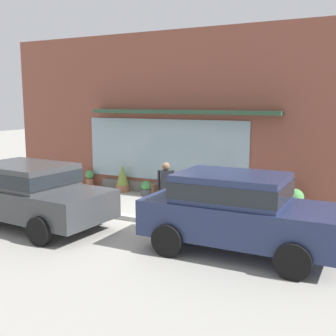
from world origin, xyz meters
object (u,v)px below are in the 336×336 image
at_px(parked_car_navy, 237,208).
at_px(potted_plant_low_front, 227,192).
at_px(potted_plant_corner_tall, 171,183).
at_px(potted_plant_trailing_edge, 146,188).
at_px(potted_plant_window_right, 295,201).
at_px(potted_plant_by_entrance, 123,179).
at_px(parked_car_dark_gray, 29,191).
at_px(potted_plant_near_hydrant, 90,178).
at_px(fire_hydrant, 197,205).
at_px(pedestrian_with_handbag, 165,187).

bearing_deg(parked_car_navy, potted_plant_low_front, 111.61).
height_order(potted_plant_corner_tall, potted_plant_trailing_edge, potted_plant_corner_tall).
bearing_deg(potted_plant_window_right, potted_plant_by_entrance, 177.76).
distance_m(parked_car_dark_gray, potted_plant_low_front, 5.85).
bearing_deg(potted_plant_window_right, potted_plant_low_front, 174.22).
bearing_deg(parked_car_navy, potted_plant_near_hydrant, 149.68).
xyz_separation_m(parked_car_navy, potted_plant_by_entrance, (-5.40, 3.96, -0.49)).
bearing_deg(fire_hydrant, potted_plant_low_front, 87.31).
bearing_deg(pedestrian_with_handbag, potted_plant_low_front, -136.88).
xyz_separation_m(potted_plant_low_front, potted_plant_near_hydrant, (-5.33, 0.09, -0.01)).
xyz_separation_m(potted_plant_corner_tall, potted_plant_window_right, (4.05, -0.29, -0.09)).
height_order(parked_car_navy, potted_plant_window_right, parked_car_navy).
distance_m(fire_hydrant, pedestrian_with_handbag, 0.96).
relative_size(fire_hydrant, pedestrian_with_handbag, 0.55).
xyz_separation_m(fire_hydrant, potted_plant_window_right, (2.18, 1.94, -0.05)).
bearing_deg(parked_car_navy, potted_plant_by_entrance, 143.75).
height_order(parked_car_navy, parked_car_dark_gray, parked_car_navy).
bearing_deg(potted_plant_trailing_edge, potted_plant_near_hydrant, 174.72).
bearing_deg(potted_plant_trailing_edge, potted_plant_window_right, -0.77).
bearing_deg(parked_car_dark_gray, potted_plant_by_entrance, 95.64).
distance_m(fire_hydrant, parked_car_navy, 2.50).
height_order(pedestrian_with_handbag, potted_plant_near_hydrant, pedestrian_with_handbag).
bearing_deg(pedestrian_with_handbag, potted_plant_trailing_edge, -76.97).
relative_size(pedestrian_with_handbag, potted_plant_low_front, 2.19).
xyz_separation_m(parked_car_navy, potted_plant_trailing_edge, (-4.36, 3.80, -0.70)).
xyz_separation_m(pedestrian_with_handbag, parked_car_navy, (2.45, -1.50, 0.06)).
relative_size(fire_hydrant, potted_plant_corner_tall, 0.89).
xyz_separation_m(potted_plant_trailing_edge, potted_plant_by_entrance, (-1.04, 0.17, 0.21)).
xyz_separation_m(potted_plant_corner_tall, potted_plant_trailing_edge, (-0.84, -0.22, -0.21)).
relative_size(potted_plant_corner_tall, potted_plant_window_right, 1.36).
height_order(pedestrian_with_handbag, potted_plant_low_front, pedestrian_with_handbag).
distance_m(pedestrian_with_handbag, potted_plant_trailing_edge, 3.05).
bearing_deg(potted_plant_low_front, pedestrian_with_handbag, -110.11).
bearing_deg(potted_plant_low_front, potted_plant_near_hydrant, 179.06).
height_order(potted_plant_window_right, potted_plant_trailing_edge, potted_plant_window_right).
height_order(fire_hydrant, pedestrian_with_handbag, pedestrian_with_handbag).
height_order(potted_plant_near_hydrant, potted_plant_trailing_edge, potted_plant_near_hydrant).
bearing_deg(pedestrian_with_handbag, parked_car_dark_gray, 8.76).
bearing_deg(parked_car_dark_gray, potted_plant_near_hydrant, 113.54).
bearing_deg(potted_plant_window_right, parked_car_dark_gray, -143.81).
bearing_deg(potted_plant_by_entrance, potted_plant_trailing_edge, -9.08).
distance_m(pedestrian_with_handbag, potted_plant_low_front, 2.65).
bearing_deg(parked_car_dark_gray, pedestrian_with_handbag, 39.80).
bearing_deg(potted_plant_corner_tall, potted_plant_by_entrance, -178.30).
distance_m(pedestrian_with_handbag, potted_plant_corner_tall, 2.77).
xyz_separation_m(potted_plant_low_front, potted_plant_corner_tall, (-1.97, 0.08, 0.10)).
xyz_separation_m(fire_hydrant, potted_plant_trailing_edge, (-2.70, 2.01, -0.17)).
bearing_deg(pedestrian_with_handbag, potted_plant_near_hydrant, -56.43).
xyz_separation_m(potted_plant_low_front, potted_plant_by_entrance, (-3.84, 0.02, 0.10)).
distance_m(pedestrian_with_handbag, potted_plant_near_hydrant, 5.13).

